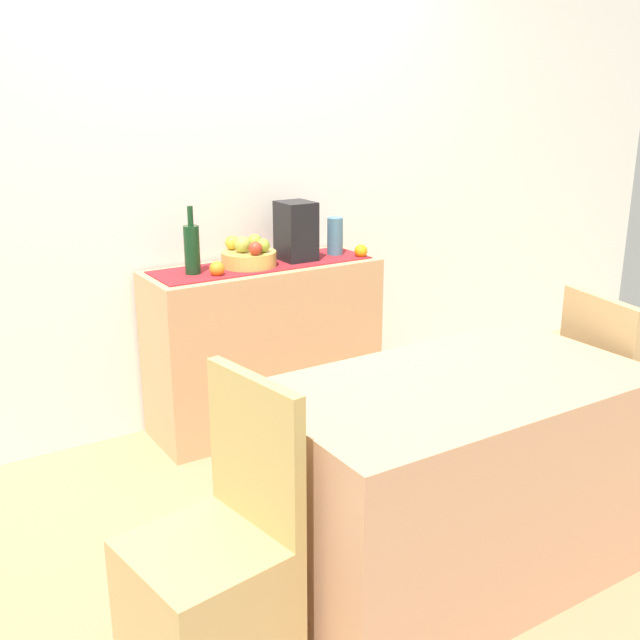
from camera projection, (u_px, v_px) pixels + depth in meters
The scene contains 18 objects.
ground_plane at pixel (361, 505), 3.10m from camera, with size 6.40×6.40×0.02m, color #A17D56.
room_wall_rear at pixel (226, 152), 3.65m from camera, with size 6.40×0.06×2.70m, color silver.
sideboard_console at pixel (265, 345), 3.74m from camera, with size 1.15×0.42×0.83m, color tan.
table_runner at pixel (263, 265), 3.62m from camera, with size 1.08×0.32×0.01m, color maroon.
fruit_bowl at pixel (249, 259), 3.57m from camera, with size 0.27×0.27×0.07m, color gold.
apple_rear at pixel (243, 244), 3.52m from camera, with size 0.08×0.08×0.08m, color #9BA740.
apple_front at pixel (255, 241), 3.62m from camera, with size 0.07×0.07×0.07m, color #8AAD31.
apple_center at pixel (263, 246), 3.53m from camera, with size 0.07×0.07×0.07m, color olive.
apple_upper at pixel (232, 243), 3.59m from camera, with size 0.07×0.07×0.07m, color gold.
apple_left at pixel (255, 248), 3.47m from camera, with size 0.06×0.06×0.06m, color #B43521.
wine_bottle at pixel (192, 249), 3.40m from camera, with size 0.07×0.07×0.32m.
coffee_maker at pixel (296, 232), 3.67m from camera, with size 0.16×0.18×0.29m, color black.
ceramic_vase at pixel (335, 237), 3.81m from camera, with size 0.08×0.08×0.20m, color #457085.
orange_loose_end at pixel (361, 251), 3.78m from camera, with size 0.07×0.07×0.07m, color orange.
orange_loose_mid at pixel (217, 269), 3.40m from camera, with size 0.07×0.07×0.07m, color orange.
dining_table at pixel (454, 481), 2.54m from camera, with size 1.27×0.71×0.74m, color tan.
chair_near_window at pixel (212, 599), 2.11m from camera, with size 0.46×0.46×0.90m.
chair_by_corner at pixel (619, 443), 3.03m from camera, with size 0.47×0.47×0.90m.
Camera 1 is at (-1.61, -2.21, 1.64)m, focal length 41.85 mm.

